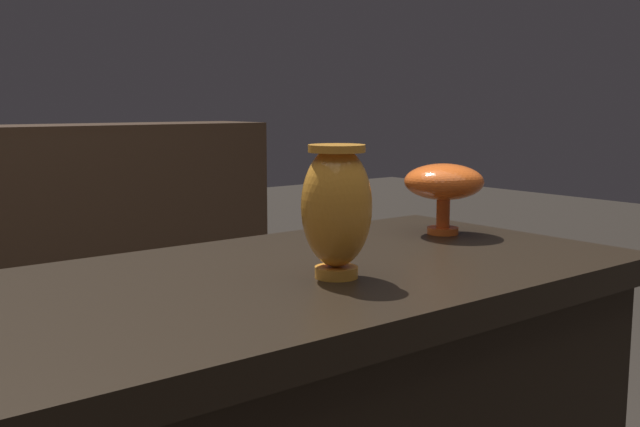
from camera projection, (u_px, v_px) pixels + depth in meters
The scene contains 2 objects.
vase_centerpiece at pixel (336, 207), 1.19m from camera, with size 0.11×0.11×0.21m.
vase_tall_behind at pixel (444, 184), 1.60m from camera, with size 0.17×0.17×0.15m.
Camera 1 is at (-0.76, -0.99, 1.08)m, focal length 41.90 mm.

